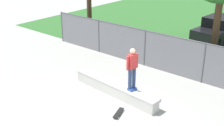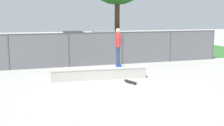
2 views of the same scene
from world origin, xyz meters
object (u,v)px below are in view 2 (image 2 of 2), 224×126
concrete_ledge (99,73)px  car_white (103,41)px  car_black (74,42)px  skateboarder (118,46)px  skateboard (130,82)px

concrete_ledge → car_white: bearing=73.6°
car_black → skateboarder: bearing=-87.7°
car_black → car_white: same height
skateboarder → car_black: size_ratio=0.42×
concrete_ledge → car_black: car_black is taller
concrete_ledge → skateboarder: size_ratio=2.49×
concrete_ledge → car_white: 10.92m
skateboarder → car_black: skateboarder is taller
skateboarder → car_black: bearing=92.3°
skateboard → car_black: size_ratio=0.19×
car_black → skateboard: bearing=-86.8°
skateboarder → skateboard: size_ratio=2.21×
car_white → skateboarder: bearing=-101.6°
skateboard → car_white: bearing=80.5°
skateboard → car_black: 11.50m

